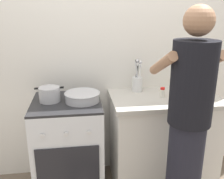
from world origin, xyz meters
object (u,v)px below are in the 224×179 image
at_px(pot, 50,94).
at_px(person, 188,127).
at_px(spice_bottle, 162,92).
at_px(stove_range, 69,147).
at_px(utensil_crock, 137,81).
at_px(mixing_bowl, 82,96).
at_px(oil_bottle, 187,85).

distance_m(pot, person, 1.17).
xyz_separation_m(pot, spice_bottle, (1.01, -0.02, -0.02)).
bearing_deg(spice_bottle, stove_range, -179.81).
distance_m(stove_range, utensil_crock, 0.90).
bearing_deg(person, stove_range, 147.67).
bearing_deg(utensil_crock, pot, -167.87).
relative_size(mixing_bowl, oil_bottle, 1.33).
relative_size(spice_bottle, oil_bottle, 0.38).
height_order(mixing_bowl, utensil_crock, utensil_crock).
xyz_separation_m(pot, utensil_crock, (0.82, 0.18, 0.04)).
xyz_separation_m(utensil_crock, person, (0.19, -0.75, -0.14)).
distance_m(oil_bottle, person, 0.64).
bearing_deg(utensil_crock, stove_range, -163.65).
bearing_deg(mixing_bowl, pot, 171.82).
distance_m(pot, mixing_bowl, 0.28).
xyz_separation_m(stove_range, spice_bottle, (0.87, 0.00, 0.49)).
xyz_separation_m(stove_range, utensil_crock, (0.68, 0.20, 0.55)).
height_order(mixing_bowl, person, person).
xyz_separation_m(stove_range, mixing_bowl, (0.14, -0.02, 0.50)).
height_order(utensil_crock, person, person).
bearing_deg(mixing_bowl, spice_bottle, 1.54).
bearing_deg(pot, mixing_bowl, -8.18).
distance_m(utensil_crock, spice_bottle, 0.28).
xyz_separation_m(utensil_crock, oil_bottle, (0.43, -0.18, -0.00)).
distance_m(stove_range, mixing_bowl, 0.52).
xyz_separation_m(stove_range, pot, (-0.14, 0.02, 0.51)).
bearing_deg(person, mixing_bowl, 143.85).
bearing_deg(utensil_crock, spice_bottle, -46.31).
bearing_deg(pot, person, -29.63).
relative_size(stove_range, spice_bottle, 10.22).
height_order(stove_range, pot, pot).
relative_size(pot, spice_bottle, 2.82).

